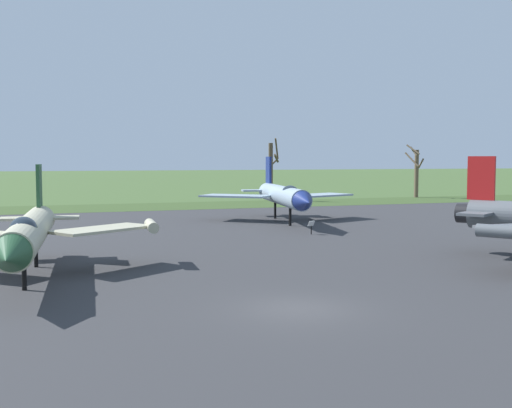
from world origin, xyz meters
name	(u,v)px	position (x,y,z in m)	size (l,w,h in m)	color
ground_plane	(297,310)	(0.00, 0.00, 0.00)	(600.00, 600.00, 0.00)	#425B2D
asphalt_apron	(191,248)	(0.00, 17.00, 0.03)	(99.17, 56.67, 0.05)	#333335
grass_verge_strip	(123,208)	(0.00, 51.33, 0.03)	(159.17, 12.00, 0.06)	#384E24
jet_fighter_front_left	(283,195)	(11.18, 29.39, 2.46)	(14.30, 17.57, 5.85)	#8EA3B2
info_placard_front_left	(311,226)	(9.90, 20.57, 0.66)	(0.55, 0.37, 1.06)	black
jet_fighter_rear_center	(29,232)	(-9.41, 9.43, 2.23)	(12.38, 15.82, 5.30)	#B7B293
bare_tree_right_of_center	(271,170)	(20.44, 56.77, 4.18)	(1.56, 2.29, 8.43)	brown
bare_tree_far_right	(416,171)	(42.88, 56.34, 3.94)	(2.63, 2.59, 7.79)	brown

